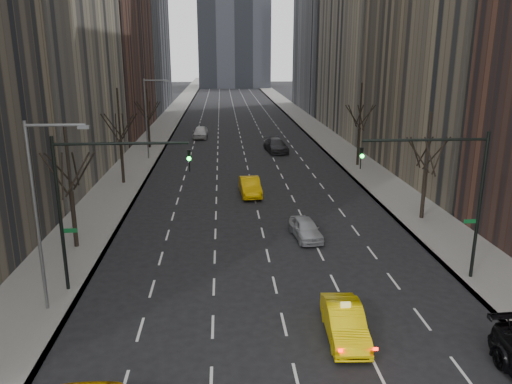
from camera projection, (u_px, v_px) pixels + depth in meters
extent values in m
cube|color=slate|center=(163.00, 127.00, 81.54)|extent=(4.50, 320.00, 0.15)
cube|color=slate|center=(311.00, 126.00, 83.15)|extent=(4.50, 320.00, 0.15)
cylinder|color=black|center=(74.00, 219.00, 31.12)|extent=(0.28, 0.28, 3.57)
cylinder|color=black|center=(68.00, 158.00, 30.06)|extent=(0.16, 0.16, 4.25)
cylinder|color=black|center=(75.00, 169.00, 31.13)|extent=(0.42, 1.80, 2.52)
cylinder|color=black|center=(84.00, 171.00, 30.64)|extent=(1.74, 0.72, 2.52)
cylinder|color=black|center=(78.00, 174.00, 29.82)|extent=(1.46, 1.25, 2.52)
cylinder|color=black|center=(62.00, 176.00, 29.48)|extent=(0.42, 1.80, 2.52)
cylinder|color=black|center=(54.00, 174.00, 29.97)|extent=(1.74, 0.72, 2.52)
cylinder|color=black|center=(61.00, 171.00, 30.79)|extent=(1.46, 1.25, 2.52)
cylinder|color=black|center=(122.00, 162.00, 46.43)|extent=(0.28, 0.28, 3.99)
cylinder|color=black|center=(119.00, 115.00, 45.24)|extent=(0.16, 0.16, 4.75)
cylinder|color=black|center=(123.00, 126.00, 46.37)|extent=(0.42, 1.80, 2.52)
cylinder|color=black|center=(129.00, 127.00, 45.89)|extent=(1.74, 0.72, 2.52)
cylinder|color=black|center=(126.00, 128.00, 45.06)|extent=(1.46, 1.25, 2.52)
cylinder|color=black|center=(116.00, 129.00, 44.73)|extent=(0.42, 1.80, 2.52)
cylinder|color=black|center=(110.00, 128.00, 45.22)|extent=(1.74, 0.72, 2.52)
cylinder|color=black|center=(114.00, 126.00, 46.04)|extent=(1.46, 1.25, 2.52)
cylinder|color=black|center=(149.00, 134.00, 63.79)|extent=(0.28, 0.28, 3.36)
cylinder|color=black|center=(147.00, 105.00, 62.80)|extent=(0.16, 0.16, 4.00)
cylinder|color=black|center=(150.00, 111.00, 63.83)|extent=(0.42, 1.80, 2.52)
cylinder|color=black|center=(154.00, 111.00, 63.34)|extent=(1.74, 0.72, 2.52)
cylinder|color=black|center=(152.00, 112.00, 62.52)|extent=(1.46, 1.25, 2.52)
cylinder|color=black|center=(146.00, 112.00, 62.18)|extent=(0.42, 1.80, 2.52)
cylinder|color=black|center=(141.00, 112.00, 62.67)|extent=(1.74, 0.72, 2.52)
cylinder|color=black|center=(143.00, 111.00, 63.49)|extent=(1.46, 1.25, 2.52)
cylinder|color=black|center=(423.00, 194.00, 36.54)|extent=(0.28, 0.28, 3.57)
cylinder|color=black|center=(428.00, 142.00, 35.48)|extent=(0.16, 0.16, 4.25)
cylinder|color=black|center=(425.00, 152.00, 36.55)|extent=(0.42, 1.80, 2.52)
cylinder|color=black|center=(437.00, 153.00, 36.06)|extent=(1.74, 0.72, 2.52)
cylinder|color=black|center=(439.00, 156.00, 35.24)|extent=(1.46, 1.25, 2.52)
cylinder|color=black|center=(430.00, 157.00, 34.90)|extent=(0.42, 1.80, 2.52)
cylinder|color=black|center=(418.00, 155.00, 35.39)|extent=(1.74, 0.72, 2.52)
cylinder|color=black|center=(415.00, 153.00, 36.21)|extent=(1.46, 1.25, 2.52)
cylinder|color=black|center=(358.00, 147.00, 53.77)|extent=(0.28, 0.28, 3.99)
cylinder|color=black|center=(361.00, 106.00, 52.58)|extent=(0.16, 0.16, 4.75)
cylinder|color=black|center=(359.00, 116.00, 53.72)|extent=(0.42, 1.80, 2.52)
cylinder|color=black|center=(367.00, 116.00, 53.23)|extent=(1.74, 0.72, 2.52)
cylinder|color=black|center=(368.00, 117.00, 52.41)|extent=(1.46, 1.25, 2.52)
cylinder|color=black|center=(361.00, 118.00, 52.07)|extent=(0.42, 1.80, 2.52)
cylinder|color=black|center=(353.00, 117.00, 52.56)|extent=(1.74, 0.72, 2.52)
cylinder|color=black|center=(353.00, 116.00, 53.38)|extent=(1.46, 1.25, 2.52)
cylinder|color=black|center=(60.00, 216.00, 24.84)|extent=(0.18, 0.18, 8.00)
cylinder|color=black|center=(121.00, 144.00, 24.07)|extent=(6.50, 0.14, 0.14)
imported|color=black|center=(189.00, 161.00, 24.53)|extent=(0.18, 0.22, 1.10)
sphere|color=#0CFF33|center=(189.00, 159.00, 24.32)|extent=(0.20, 0.20, 0.20)
cube|color=#0C5926|center=(70.00, 231.00, 25.08)|extent=(0.70, 0.04, 0.22)
cylinder|color=black|center=(479.00, 207.00, 26.26)|extent=(0.18, 0.18, 8.00)
cylinder|color=black|center=(425.00, 140.00, 25.07)|extent=(6.50, 0.14, 0.14)
imported|color=black|center=(361.00, 158.00, 25.10)|extent=(0.18, 0.22, 1.10)
sphere|color=#0CFF33|center=(362.00, 156.00, 24.89)|extent=(0.20, 0.20, 0.20)
cube|color=#0C5926|center=(470.00, 221.00, 26.45)|extent=(0.70, 0.04, 0.22)
cylinder|color=slate|center=(37.00, 219.00, 22.76)|extent=(0.16, 0.16, 9.00)
cylinder|color=slate|center=(55.00, 125.00, 21.67)|extent=(2.60, 0.14, 0.14)
cube|color=slate|center=(84.00, 127.00, 21.78)|extent=(0.50, 0.22, 0.15)
cylinder|color=slate|center=(146.00, 119.00, 56.36)|extent=(0.16, 0.16, 9.00)
cylinder|color=slate|center=(156.00, 80.00, 55.28)|extent=(2.60, 0.14, 0.14)
cube|color=slate|center=(167.00, 81.00, 55.38)|extent=(0.50, 0.22, 0.15)
imported|color=yellow|center=(345.00, 322.00, 21.60)|extent=(1.76, 4.50, 1.46)
imported|color=#A2A4A9|center=(306.00, 229.00, 33.16)|extent=(2.07, 4.16, 1.36)
imported|color=#F3B505|center=(250.00, 186.00, 43.15)|extent=(1.91, 4.80, 1.55)
imported|color=#2F2E33|center=(276.00, 145.00, 61.81)|extent=(3.04, 5.88, 1.63)
imported|color=silver|center=(201.00, 132.00, 71.76)|extent=(2.22, 5.01, 1.68)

